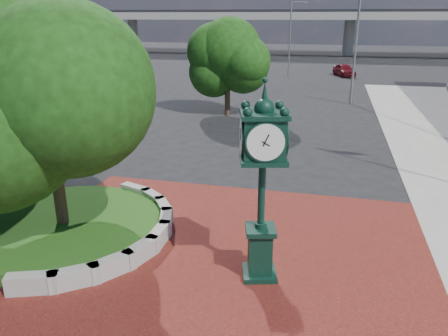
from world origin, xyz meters
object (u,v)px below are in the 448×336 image
street_lamp_near (361,23)px  parked_car (344,70)px  post_clock (262,177)px  street_lamp_far (292,34)px

street_lamp_near → parked_car: bearing=91.7°
street_lamp_near → post_clock: bearing=-97.2°
parked_car → street_lamp_far: street_lamp_far is taller
street_lamp_near → street_lamp_far: 16.08m
post_clock → parked_car: bearing=86.4°
parked_car → street_lamp_near: street_lamp_near is taller
post_clock → street_lamp_near: 25.80m
post_clock → street_lamp_near: bearing=82.8°
street_lamp_far → post_clock: bearing=-85.4°
street_lamp_near → street_lamp_far: street_lamp_near is taller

